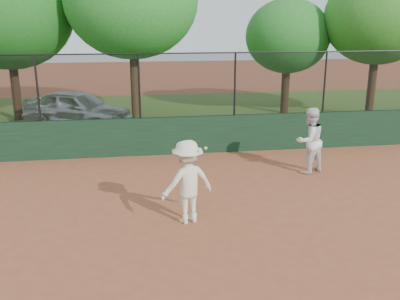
{
  "coord_description": "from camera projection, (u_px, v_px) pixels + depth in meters",
  "views": [
    {
      "loc": [
        -0.73,
        -7.76,
        4.13
      ],
      "look_at": [
        0.8,
        2.2,
        1.2
      ],
      "focal_mm": 40.0,
      "sensor_mm": 36.0,
      "label": 1
    }
  ],
  "objects": [
    {
      "name": "ground",
      "position": [
        176.0,
        242.0,
        8.62
      ],
      "size": [
        80.0,
        80.0,
        0.0
      ],
      "primitive_type": "plane",
      "color": "#9B5132",
      "rests_on": "ground"
    },
    {
      "name": "back_wall",
      "position": [
        157.0,
        136.0,
        14.15
      ],
      "size": [
        26.0,
        0.2,
        1.2
      ],
      "primitive_type": "cube",
      "color": "#183620",
      "rests_on": "ground"
    },
    {
      "name": "grass_strip",
      "position": [
        149.0,
        116.0,
        20.01
      ],
      "size": [
        36.0,
        12.0,
        0.01
      ],
      "primitive_type": "cube",
      "color": "#325219",
      "rests_on": "ground"
    },
    {
      "name": "parked_car",
      "position": [
        77.0,
        109.0,
        17.75
      ],
      "size": [
        4.72,
        3.68,
        1.5
      ],
      "primitive_type": "imported",
      "rotation": [
        0.0,
        0.0,
        1.07
      ],
      "color": "#AEB4B8",
      "rests_on": "ground"
    },
    {
      "name": "player_second",
      "position": [
        309.0,
        141.0,
        12.38
      ],
      "size": [
        1.1,
        0.99,
        1.85
      ],
      "primitive_type": "imported",
      "rotation": [
        0.0,
        0.0,
        3.54
      ],
      "color": "white",
      "rests_on": "ground"
    },
    {
      "name": "player_main",
      "position": [
        187.0,
        182.0,
        9.29
      ],
      "size": [
        1.31,
        1.02,
        1.79
      ],
      "color": "#ECE8C8",
      "rests_on": "ground"
    },
    {
      "name": "fence_assembly",
      "position": [
        155.0,
        85.0,
        13.69
      ],
      "size": [
        26.0,
        0.06,
        2.0
      ],
      "color": "black",
      "rests_on": "back_wall"
    },
    {
      "name": "tree_1",
      "position": [
        7.0,
        12.0,
        18.09
      ],
      "size": [
        5.37,
        4.88,
        6.79
      ],
      "color": "#3E2715",
      "rests_on": "ground"
    },
    {
      "name": "tree_2",
      "position": [
        131.0,
        0.0,
        17.92
      ],
      "size": [
        5.45,
        4.96,
        7.29
      ],
      "color": "#4E341B",
      "rests_on": "ground"
    },
    {
      "name": "tree_3",
      "position": [
        288.0,
        36.0,
        19.73
      ],
      "size": [
        3.78,
        3.44,
        5.1
      ],
      "color": "#3E2814",
      "rests_on": "ground"
    },
    {
      "name": "tree_4",
      "position": [
        379.0,
        17.0,
        18.68
      ],
      "size": [
        4.62,
        4.2,
        6.29
      ],
      "color": "#4A2F1A",
      "rests_on": "ground"
    }
  ]
}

